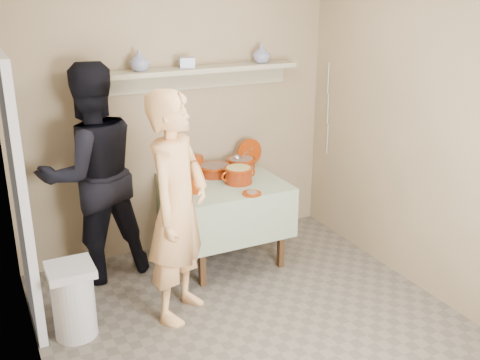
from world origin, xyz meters
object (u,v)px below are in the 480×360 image
person_cook (178,208)px  person_helper (92,174)px  trash_bin (73,300)px  cazuela_rice (238,174)px  serving_table (224,193)px

person_cook → person_helper: person_helper is taller
person_helper → trash_bin: size_ratio=3.30×
person_cook → cazuela_rice: person_cook is taller
person_cook → person_helper: (-0.42, 0.89, 0.05)m
serving_table → trash_bin: serving_table is taller
person_cook → trash_bin: size_ratio=3.12×
serving_table → cazuela_rice: cazuela_rice is taller
person_helper → trash_bin: (-0.37, -0.83, -0.64)m
person_helper → person_cook: bearing=106.4°
serving_table → trash_bin: size_ratio=1.74×
person_helper → cazuela_rice: bearing=155.9°
trash_bin → person_helper: bearing=66.2°
trash_bin → person_cook: bearing=-4.1°
person_helper → serving_table: (1.11, -0.21, -0.28)m
person_helper → serving_table: 1.16m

